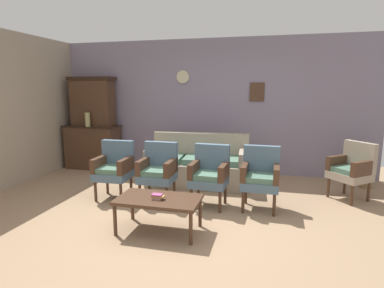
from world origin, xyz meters
name	(u,v)px	position (x,y,z in m)	size (l,w,h in m)	color
ground_plane	(175,221)	(0.00, 0.00, 0.00)	(7.68, 7.68, 0.00)	#997A5B
wall_back_with_decor	(212,107)	(0.00, 2.63, 1.35)	(6.40, 0.09, 2.70)	gray
side_cabinet	(93,147)	(-2.54, 2.25, 0.47)	(1.16, 0.55, 0.93)	#472D1E
cabinet_upper_hutch	(93,101)	(-2.54, 2.33, 1.45)	(0.99, 0.38, 1.03)	#472D1E
vase_on_cabinet	(88,120)	(-2.53, 2.06, 1.08)	(0.11, 0.11, 0.29)	tan
floral_couch	(198,166)	(-0.06, 1.66, 0.33)	(1.83, 0.90, 0.90)	gray
armchair_row_middle	(114,167)	(-1.18, 0.63, 0.50)	(0.53, 0.50, 0.90)	slate
armchair_near_cabinet	(158,169)	(-0.46, 0.67, 0.50)	(0.52, 0.49, 0.90)	slate
armchair_near_couch_end	(210,173)	(0.34, 0.65, 0.50)	(0.55, 0.52, 0.90)	slate
armchair_by_doorway	(260,175)	(1.07, 0.71, 0.50)	(0.53, 0.50, 0.90)	slate
wingback_chair_by_fireplace	(352,168)	(2.44, 1.46, 0.50)	(0.71, 0.71, 0.90)	gray
coffee_table	(159,201)	(-0.10, -0.32, 0.38)	(1.00, 0.56, 0.42)	#472D1E
book_stack_on_table	(157,197)	(-0.09, -0.37, 0.45)	(0.16, 0.10, 0.06)	#9B766A
floor_vase_by_wall	(367,167)	(2.85, 2.15, 0.37)	(0.21, 0.21, 0.75)	olive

